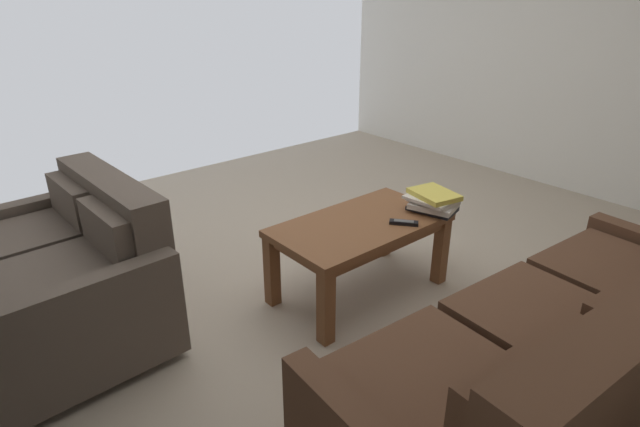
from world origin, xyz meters
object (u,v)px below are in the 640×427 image
object	(u,v)px
loveseat_near	(61,276)
coffee_table	(360,234)
sofa_main	(573,363)
book_stack	(433,201)
tv_remote	(404,223)

from	to	relation	value
loveseat_near	coffee_table	bearing A→B (deg)	154.51
sofa_main	book_stack	distance (m)	1.27
sofa_main	loveseat_near	distance (m)	2.37
sofa_main	coffee_table	bearing A→B (deg)	-95.53
coffee_table	book_stack	size ratio (longest dim) A/B	3.18
sofa_main	tv_remote	distance (m)	1.16
coffee_table	book_stack	bearing A→B (deg)	159.01
sofa_main	book_stack	world-z (taller)	sofa_main
tv_remote	loveseat_near	bearing A→B (deg)	-28.46
coffee_table	tv_remote	distance (m)	0.26
book_stack	loveseat_near	bearing A→B (deg)	-24.47
book_stack	tv_remote	size ratio (longest dim) A/B	2.08
sofa_main	tv_remote	xyz separation A→B (m)	(-0.29, -1.12, 0.11)
coffee_table	loveseat_near	bearing A→B (deg)	-25.49
tv_remote	sofa_main	bearing A→B (deg)	75.66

